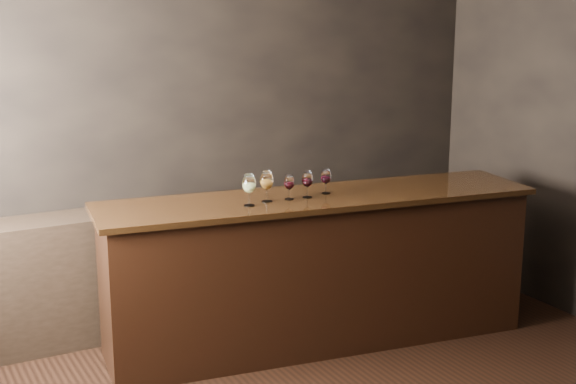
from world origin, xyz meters
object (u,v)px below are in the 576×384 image
glass_white (249,185)px  glass_red_a (289,183)px  bar_counter (318,272)px  back_bar_shelf (114,273)px  glass_red_b (307,180)px  glass_red_c (326,177)px  glass_amber (267,181)px

glass_white → glass_red_a: glass_white is taller
bar_counter → back_bar_shelf: bar_counter is taller
glass_white → glass_red_a: 0.31m
glass_white → glass_red_b: bearing=2.7°
glass_white → bar_counter: bearing=3.9°
back_bar_shelf → glass_white: size_ratio=12.15×
back_bar_shelf → glass_white: glass_white is taller
bar_counter → glass_red_c: size_ratio=17.12×
bar_counter → glass_red_b: bearing=-162.7°
glass_amber → glass_red_a: (0.16, -0.01, -0.03)m
back_bar_shelf → glass_red_b: size_ratio=14.05×
glass_white → glass_red_a: bearing=5.6°
glass_amber → glass_red_a: 0.16m
glass_amber → glass_red_b: (0.30, -0.02, -0.02)m
bar_counter → glass_white: 0.88m
bar_counter → glass_red_a: bearing=-170.6°
back_bar_shelf → glass_red_c: size_ratio=14.78×
back_bar_shelf → glass_amber: (0.83, -0.82, 0.76)m
glass_white → glass_amber: 0.16m
bar_counter → glass_red_a: size_ratio=17.47×
back_bar_shelf → bar_counter: bearing=-34.2°
glass_red_b → glass_amber: bearing=175.4°
glass_red_b → back_bar_shelf: bearing=143.0°
back_bar_shelf → glass_white: 1.33m
glass_amber → glass_red_c: 0.47m
glass_red_a → glass_red_c: 0.31m
bar_counter → glass_white: size_ratio=14.07×
glass_white → glass_red_a: (0.31, 0.03, -0.03)m
glass_red_a → glass_white: bearing=-174.4°
back_bar_shelf → glass_white: (0.68, -0.87, 0.76)m
glass_red_b → glass_red_c: size_ratio=1.05×
glass_amber → glass_red_b: 0.30m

